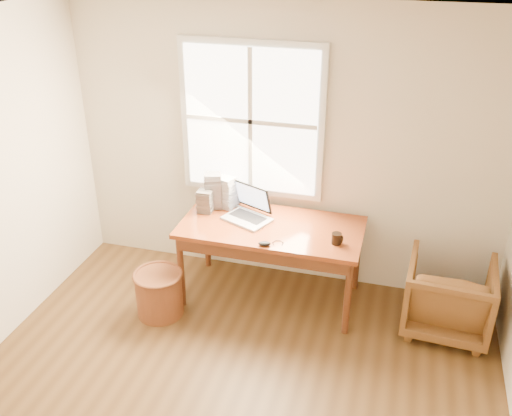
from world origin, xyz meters
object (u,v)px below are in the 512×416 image
(desk, at_px, (271,227))
(cd_stack_a, at_px, (226,193))
(wicker_stool, at_px, (159,294))
(coffee_mug, at_px, (337,238))
(armchair, at_px, (448,296))
(laptop, at_px, (247,206))

(desk, relative_size, cd_stack_a, 5.35)
(desk, height_order, cd_stack_a, cd_stack_a)
(desk, bearing_deg, cd_stack_a, 154.72)
(wicker_stool, xyz_separation_m, coffee_mug, (1.48, 0.36, 0.59))
(armchair, xyz_separation_m, coffee_mug, (-0.96, -0.11, 0.47))
(wicker_stool, xyz_separation_m, laptop, (0.65, 0.55, 0.69))
(coffee_mug, relative_size, cd_stack_a, 0.32)
(cd_stack_a, bearing_deg, desk, -25.28)
(armchair, bearing_deg, desk, 2.07)
(armchair, relative_size, wicker_stool, 1.75)
(wicker_stool, distance_m, coffee_mug, 1.63)
(desk, xyz_separation_m, coffee_mug, (0.59, -0.16, 0.07))
(wicker_stool, relative_size, coffee_mug, 4.30)
(coffee_mug, xyz_separation_m, cd_stack_a, (-1.08, 0.39, 0.10))
(cd_stack_a, bearing_deg, armchair, -7.64)
(coffee_mug, bearing_deg, armchair, 29.41)
(armchair, relative_size, cd_stack_a, 2.39)
(desk, xyz_separation_m, wicker_stool, (-0.88, -0.52, -0.53))
(wicker_stool, relative_size, cd_stack_a, 1.36)
(armchair, distance_m, wicker_stool, 2.48)
(armchair, xyz_separation_m, laptop, (-1.79, 0.08, 0.57))
(laptop, height_order, coffee_mug, laptop)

